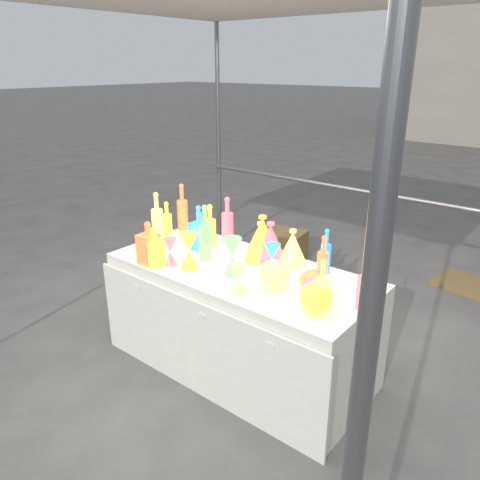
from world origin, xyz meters
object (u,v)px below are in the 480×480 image
Objects in this scene: cardboard_box_closed at (281,246)px; lampshade_0 at (261,241)px; globe_0 at (316,299)px; display_table at (239,319)px; decanter_0 at (155,246)px; bottle_0 at (210,225)px.

lampshade_0 is (0.84, -1.52, 0.71)m from cardboard_box_closed.
globe_0 is at bearing -23.98° from lampshade_0.
display_table is 0.76m from decanter_0.
globe_0 is (1.11, -0.36, -0.09)m from bottle_0.
cardboard_box_closed is at bearing 121.56° from decanter_0.
cardboard_box_closed is 2.19m from decanter_0.
bottle_0 is at bearing -171.31° from lampshade_0.
display_table is 0.83m from globe_0.
display_table is at bearing 54.35° from decanter_0.
decanter_0 reaches higher than globe_0.
lampshade_0 is at bearing 2.49° from bottle_0.
bottle_0 is at bearing 161.80° from globe_0.
display_table is 1.93m from cardboard_box_closed.
decanter_0 is at bearing -147.54° from display_table.
cardboard_box_closed is 1.79× the size of decanter_0.
decanter_0 reaches higher than display_table.
display_table reaches higher than cardboard_box_closed.
bottle_0 is 1.75× the size of globe_0.
lampshade_0 reaches higher than globe_0.
bottle_0 is 1.17× the size of lampshade_0.
decanter_0 is (-0.48, -0.30, 0.51)m from display_table.
cardboard_box_closed is 2.64× the size of globe_0.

